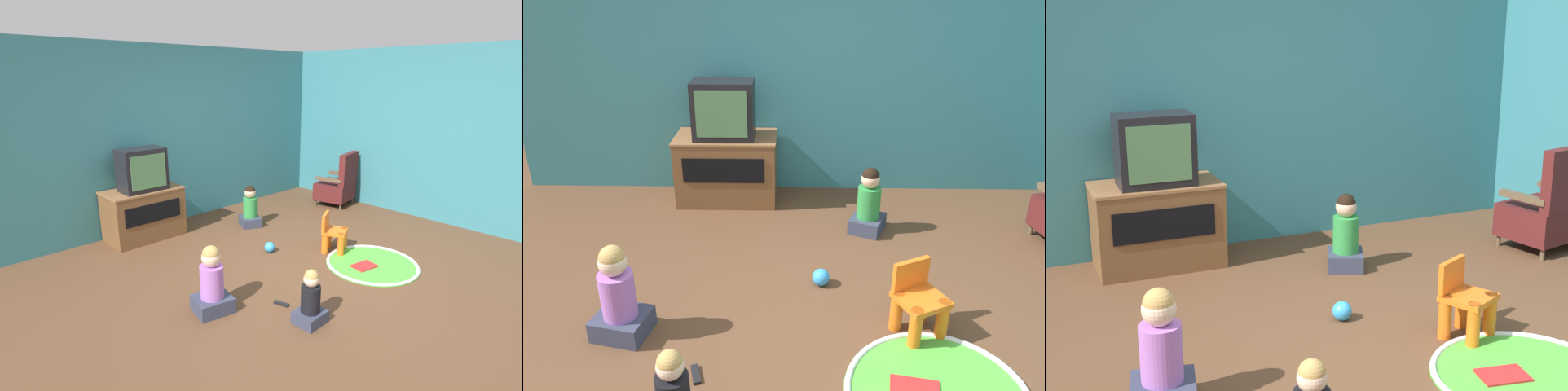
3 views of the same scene
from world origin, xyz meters
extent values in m
plane|color=brown|center=(0.00, 0.00, 0.00)|extent=(30.00, 30.00, 0.00)
cube|color=teal|center=(-0.11, 2.45, 1.26)|extent=(5.78, 0.12, 2.53)
cube|color=brown|center=(-0.82, 2.10, 0.34)|extent=(0.97, 0.55, 0.67)
cube|color=#90603A|center=(-0.82, 2.10, 0.66)|extent=(0.99, 0.56, 0.02)
cube|color=black|center=(-0.82, 1.82, 0.42)|extent=(0.77, 0.01, 0.24)
cube|color=black|center=(-0.82, 2.05, 0.95)|extent=(0.57, 0.34, 0.55)
cube|color=#47754C|center=(-0.82, 1.87, 0.95)|extent=(0.47, 0.02, 0.43)
cylinder|color=brown|center=(1.96, 1.41, 0.05)|extent=(0.04, 0.04, 0.10)
cylinder|color=orange|center=(0.61, -0.08, 0.14)|extent=(0.08, 0.08, 0.28)
cylinder|color=orange|center=(0.80, 0.01, 0.14)|extent=(0.08, 0.08, 0.28)
cylinder|color=orange|center=(0.52, 0.10, 0.14)|extent=(0.08, 0.08, 0.28)
cylinder|color=orange|center=(0.71, 0.19, 0.14)|extent=(0.08, 0.08, 0.28)
cube|color=orange|center=(0.66, 0.06, 0.26)|extent=(0.38, 0.38, 0.04)
cube|color=orange|center=(0.61, 0.17, 0.38)|extent=(0.25, 0.15, 0.20)
sphere|color=beige|center=(-0.75, -0.73, 0.42)|extent=(0.14, 0.14, 0.14)
sphere|color=tan|center=(-0.75, -0.73, 0.45)|extent=(0.13, 0.13, 0.13)
cube|color=#33384C|center=(0.51, 1.45, 0.07)|extent=(0.37, 0.39, 0.13)
cylinder|color=#2D8C3F|center=(0.51, 1.45, 0.28)|extent=(0.20, 0.20, 0.29)
sphere|color=#D8AD8C|center=(0.51, 1.45, 0.50)|extent=(0.16, 0.16, 0.16)
sphere|color=black|center=(0.51, 1.45, 0.53)|extent=(0.15, 0.15, 0.15)
cube|color=#33384C|center=(-1.26, 0.01, 0.07)|extent=(0.39, 0.35, 0.15)
cylinder|color=#A566BF|center=(-1.26, 0.01, 0.30)|extent=(0.22, 0.22, 0.31)
sphere|color=beige|center=(-1.26, 0.01, 0.54)|extent=(0.18, 0.18, 0.18)
sphere|color=tan|center=(-1.26, 0.01, 0.57)|extent=(0.16, 0.16, 0.16)
sphere|color=#3399E5|center=(0.05, 0.59, 0.06)|extent=(0.13, 0.13, 0.13)
cube|color=#B22323|center=(0.54, -0.46, 0.01)|extent=(0.31, 0.24, 0.02)
cube|color=black|center=(-0.72, -0.36, 0.01)|extent=(0.09, 0.16, 0.02)
camera|label=1|loc=(-3.22, -2.71, 2.10)|focal=28.00mm
camera|label=2|loc=(-0.15, -2.61, 2.21)|focal=35.00mm
camera|label=3|loc=(-1.92, -3.36, 2.03)|focal=50.00mm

